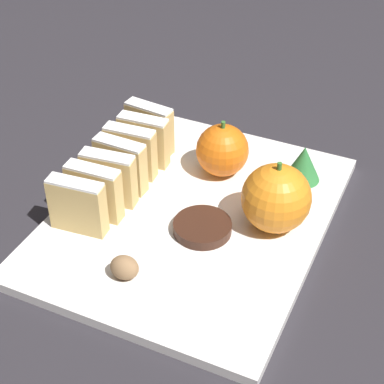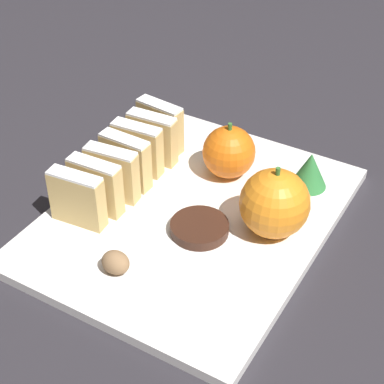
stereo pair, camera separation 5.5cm
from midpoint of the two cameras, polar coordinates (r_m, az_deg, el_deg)
ground_plane at (r=0.73m, az=2.17°, el=-2.66°), size 6.00×6.00×0.00m
serving_platter at (r=0.73m, az=2.18°, el=-2.30°), size 0.29×0.36×0.01m
stollen_slice_front at (r=0.70m, az=-7.96°, el=-0.66°), size 0.06×0.02×0.06m
stollen_slice_second at (r=0.72m, az=-6.38°, el=0.48°), size 0.06×0.02×0.06m
stollen_slice_third at (r=0.73m, az=-4.99°, el=1.60°), size 0.06×0.03×0.06m
stollen_slice_fourth at (r=0.75m, az=-3.82°, el=2.73°), size 0.06×0.02×0.06m
stollen_slice_fifth at (r=0.77m, az=-2.83°, el=3.83°), size 0.06×0.02×0.06m
stollen_slice_sixth at (r=0.79m, az=-1.55°, el=4.78°), size 0.06×0.02×0.06m
stollen_slice_back at (r=0.81m, az=-0.90°, el=5.85°), size 0.06×0.03×0.06m
orange_near at (r=0.77m, az=5.65°, el=3.40°), size 0.06×0.06×0.07m
orange_far at (r=0.69m, az=9.66°, el=-1.07°), size 0.08×0.08×0.08m
walnut at (r=0.65m, az=-4.38°, el=-6.34°), size 0.03×0.02×0.02m
chocolate_cookie at (r=0.70m, az=2.95°, el=-3.27°), size 0.06×0.06×0.01m
evergreen_sprig at (r=0.77m, az=12.48°, el=1.88°), size 0.04×0.04×0.05m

